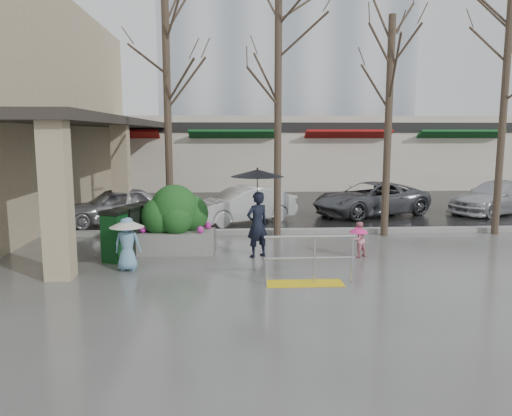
{
  "coord_description": "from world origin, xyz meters",
  "views": [
    {
      "loc": [
        -0.29,
        -11.17,
        3.12
      ],
      "look_at": [
        0.4,
        0.83,
        1.3
      ],
      "focal_mm": 35.0,
      "sensor_mm": 36.0,
      "label": 1
    }
  ],
  "objects": [
    {
      "name": "pillar_back",
      "position": [
        -3.9,
        6.0,
        1.75
      ],
      "size": [
        0.55,
        0.55,
        3.5
      ],
      "primitive_type": "cube",
      "color": "tan",
      "rests_on": "ground"
    },
    {
      "name": "planter",
      "position": [
        -1.67,
        1.79,
        0.86
      ],
      "size": [
        2.09,
        1.21,
        1.79
      ],
      "rotation": [
        0.0,
        0.0,
        -0.04
      ],
      "color": "slate",
      "rests_on": "ground"
    },
    {
      "name": "car_a",
      "position": [
        -4.15,
        6.07,
        0.63
      ],
      "size": [
        3.99,
        2.71,
        1.26
      ],
      "primitive_type": "imported",
      "rotation": [
        0.0,
        0.0,
        -1.2
      ],
      "color": "#A6A7AB",
      "rests_on": "ground"
    },
    {
      "name": "office_tower",
      "position": [
        4.0,
        30.0,
        12.5
      ],
      "size": [
        18.0,
        12.0,
        25.0
      ],
      "primitive_type": "cube",
      "color": "#8C99A8",
      "rests_on": "ground"
    },
    {
      "name": "tree_mideast",
      "position": [
        4.5,
        3.6,
        4.86
      ],
      "size": [
        3.2,
        3.2,
        6.5
      ],
      "color": "#382B21",
      "rests_on": "ground"
    },
    {
      "name": "curb",
      "position": [
        0.0,
        4.0,
        0.07
      ],
      "size": [
        120.0,
        0.3,
        0.15
      ],
      "primitive_type": "cube",
      "color": "gray",
      "rests_on": "ground"
    },
    {
      "name": "canopy_slab",
      "position": [
        -4.8,
        8.0,
        3.62
      ],
      "size": [
        2.8,
        18.0,
        0.25
      ],
      "primitive_type": "cube",
      "color": "#2D2823",
      "rests_on": "pillar_front"
    },
    {
      "name": "storefront_row",
      "position": [
        2.0,
        17.97,
        2.01
      ],
      "size": [
        34.0,
        6.74,
        4.0
      ],
      "color": "beige",
      "rests_on": "ground"
    },
    {
      "name": "street_asphalt",
      "position": [
        0.0,
        22.0,
        0.01
      ],
      "size": [
        120.0,
        36.0,
        0.01
      ],
      "primitive_type": "cube",
      "color": "black",
      "rests_on": "ground"
    },
    {
      "name": "child_pink",
      "position": [
        3.0,
        0.99,
        0.52
      ],
      "size": [
        0.55,
        0.52,
        0.9
      ],
      "rotation": [
        0.0,
        0.0,
        3.68
      ],
      "color": "pink",
      "rests_on": "ground"
    },
    {
      "name": "ground",
      "position": [
        0.0,
        0.0,
        0.0
      ],
      "size": [
        120.0,
        120.0,
        0.0
      ],
      "primitive_type": "plane",
      "color": "#51514F",
      "rests_on": "ground"
    },
    {
      "name": "car_d",
      "position": [
        10.22,
        7.51,
        0.63
      ],
      "size": [
        4.68,
        3.4,
        1.26
      ],
      "primitive_type": "imported",
      "rotation": [
        0.0,
        0.0,
        -1.15
      ],
      "color": "silver",
      "rests_on": "ground"
    },
    {
      "name": "tree_west",
      "position": [
        -2.0,
        3.6,
        5.08
      ],
      "size": [
        3.2,
        3.2,
        6.8
      ],
      "color": "#382B21",
      "rests_on": "ground"
    },
    {
      "name": "pillar_front",
      "position": [
        -3.9,
        -0.5,
        1.75
      ],
      "size": [
        0.55,
        0.55,
        3.5
      ],
      "primitive_type": "cube",
      "color": "tan",
      "rests_on": "ground"
    },
    {
      "name": "tree_midwest",
      "position": [
        1.2,
        3.6,
        5.23
      ],
      "size": [
        3.2,
        3.2,
        7.0
      ],
      "color": "#382B21",
      "rests_on": "ground"
    },
    {
      "name": "tree_east",
      "position": [
        8.0,
        3.6,
        5.38
      ],
      "size": [
        3.2,
        3.2,
        7.2
      ],
      "color": "#382B21",
      "rests_on": "ground"
    },
    {
      "name": "child_blue",
      "position": [
        -2.57,
        0.06,
        0.75
      ],
      "size": [
        0.79,
        0.79,
        1.23
      ],
      "rotation": [
        0.0,
        0.0,
        3.03
      ],
      "color": "#6797B8",
      "rests_on": "ground"
    },
    {
      "name": "news_boxes",
      "position": [
        -2.73,
        1.69,
        0.63
      ],
      "size": [
        1.27,
        2.29,
        1.26
      ],
      "rotation": [
        0.0,
        0.0,
        -0.36
      ],
      "color": "#0D3D18",
      "rests_on": "ground"
    },
    {
      "name": "car_b",
      "position": [
        0.22,
        6.02,
        0.63
      ],
      "size": [
        4.0,
        2.98,
        1.26
      ],
      "primitive_type": "imported",
      "rotation": [
        0.0,
        0.0,
        -1.08
      ],
      "color": "silver",
      "rests_on": "ground"
    },
    {
      "name": "woman",
      "position": [
        0.45,
        1.15,
        1.41
      ],
      "size": [
        1.35,
        1.35,
        2.27
      ],
      "rotation": [
        0.0,
        0.0,
        3.65
      ],
      "color": "black",
      "rests_on": "ground"
    },
    {
      "name": "car_c",
      "position": [
        5.14,
        7.36,
        0.63
      ],
      "size": [
        4.99,
        3.63,
        1.26
      ],
      "primitive_type": "imported",
      "rotation": [
        0.0,
        0.0,
        -1.19
      ],
      "color": "#515358",
      "rests_on": "ground"
    },
    {
      "name": "handrail",
      "position": [
        1.36,
        -1.2,
        0.38
      ],
      "size": [
        1.9,
        0.5,
        1.03
      ],
      "color": "yellow",
      "rests_on": "ground"
    }
  ]
}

